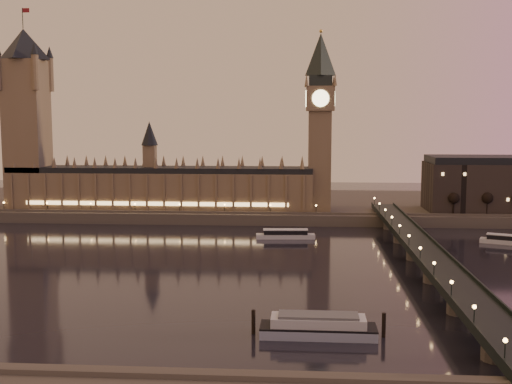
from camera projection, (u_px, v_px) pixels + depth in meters
The scene contains 11 objects.
ground at pixel (194, 267), 260.04m from camera, with size 700.00×700.00×0.00m, color black.
far_embankment at pixel (280, 205), 421.13m from camera, with size 560.00×130.00×6.00m, color #423D35.
palace_of_westminster at pixel (160, 183), 380.23m from camera, with size 180.00×26.62×52.00m.
victoria_tower at pixel (26, 108), 380.72m from camera, with size 31.68×31.68×118.00m.
big_ben at pixel (320, 111), 368.87m from camera, with size 17.68×17.68×104.00m.
westminster_bridge at pixel (423, 257), 253.06m from camera, with size 13.20×260.00×15.30m.
bare_tree_0 at pixel (456, 198), 357.30m from camera, with size 6.17×6.17×12.55m.
bare_tree_1 at pixel (486, 199), 356.18m from camera, with size 6.17×6.17×12.55m.
cruise_boat_a at pixel (285, 234), 320.51m from camera, with size 29.70×8.31×4.69m.
cruise_boat_b at pixel (507, 240), 306.31m from camera, with size 25.02×14.75×4.52m.
moored_barge at pixel (318, 326), 176.37m from camera, with size 37.03×9.26×6.79m.
Camera 1 is at (43.08, -252.46, 59.89)m, focal length 45.00 mm.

